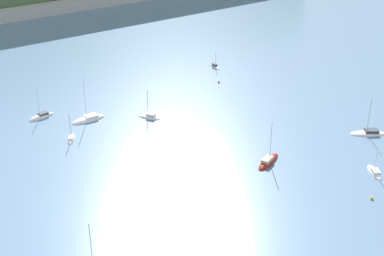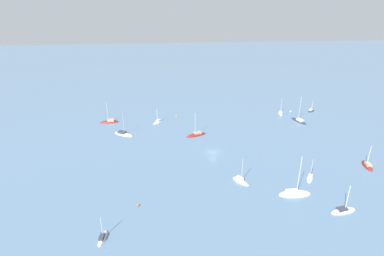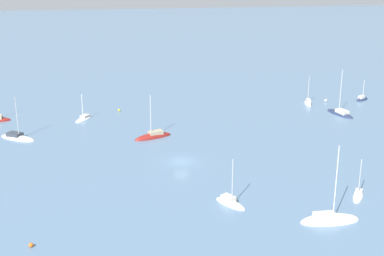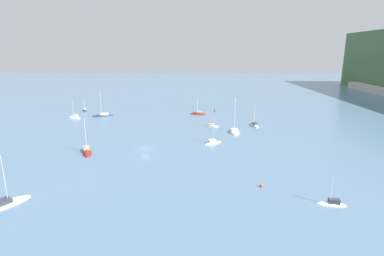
% 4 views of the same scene
% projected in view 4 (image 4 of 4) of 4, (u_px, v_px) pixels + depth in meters
% --- Properties ---
extents(ground_plane, '(600.00, 600.00, 0.00)m').
position_uv_depth(ground_plane, '(145.00, 148.00, 79.71)').
color(ground_plane, slate).
extents(sailboat_0, '(3.59, 6.80, 7.62)m').
position_uv_depth(sailboat_0, '(198.00, 114.00, 123.09)').
color(sailboat_0, maroon).
rests_on(sailboat_0, ground_plane).
extents(sailboat_1, '(2.09, 5.10, 5.79)m').
position_uv_depth(sailboat_1, '(331.00, 204.00, 50.07)').
color(sailboat_1, white).
rests_on(sailboat_1, ground_plane).
extents(sailboat_3, '(4.62, 3.51, 5.92)m').
position_uv_depth(sailboat_3, '(85.00, 110.00, 130.54)').
color(sailboat_3, '#232D4C').
rests_on(sailboat_3, ground_plane).
extents(sailboat_4, '(8.39, 6.91, 9.35)m').
position_uv_depth(sailboat_4, '(5.00, 205.00, 49.97)').
color(sailboat_4, white).
rests_on(sailboat_4, ground_plane).
extents(sailboat_6, '(8.52, 3.13, 12.09)m').
position_uv_depth(sailboat_6, '(234.00, 132.00, 95.67)').
color(sailboat_6, silver).
rests_on(sailboat_6, ground_plane).
extents(sailboat_7, '(8.29, 4.96, 10.03)m').
position_uv_depth(sailboat_7, '(87.00, 152.00, 76.26)').
color(sailboat_7, maroon).
rests_on(sailboat_7, ground_plane).
extents(sailboat_8, '(4.77, 8.95, 11.12)m').
position_uv_depth(sailboat_8, '(103.00, 116.00, 119.69)').
color(sailboat_8, '#232D4C').
rests_on(sailboat_8, ground_plane).
extents(sailboat_9, '(4.61, 5.74, 7.87)m').
position_uv_depth(sailboat_9, '(213.00, 143.00, 83.79)').
color(sailboat_9, white).
rests_on(sailboat_9, ground_plane).
extents(sailboat_10, '(4.04, 5.11, 6.90)m').
position_uv_depth(sailboat_10, '(212.00, 126.00, 103.11)').
color(sailboat_10, white).
rests_on(sailboat_10, ground_plane).
extents(sailboat_11, '(6.82, 3.04, 8.20)m').
position_uv_depth(sailboat_11, '(254.00, 126.00, 103.82)').
color(sailboat_11, silver).
rests_on(sailboat_11, ground_plane).
extents(sailboat_12, '(1.93, 5.03, 8.02)m').
position_uv_depth(sailboat_12, '(75.00, 118.00, 115.83)').
color(sailboat_12, white).
rests_on(sailboat_12, ground_plane).
extents(mooring_buoy_0, '(0.80, 0.80, 0.80)m').
position_uv_depth(mooring_buoy_0, '(215.00, 110.00, 129.59)').
color(mooring_buoy_0, red).
rests_on(mooring_buoy_0, ground_plane).
extents(mooring_buoy_1, '(0.69, 0.69, 0.69)m').
position_uv_depth(mooring_buoy_1, '(76.00, 115.00, 120.99)').
color(mooring_buoy_1, white).
rests_on(mooring_buoy_1, ground_plane).
extents(mooring_buoy_3, '(0.60, 0.60, 0.60)m').
position_uv_depth(mooring_buoy_3, '(262.00, 185.00, 56.79)').
color(mooring_buoy_3, orange).
rests_on(mooring_buoy_3, ground_plane).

